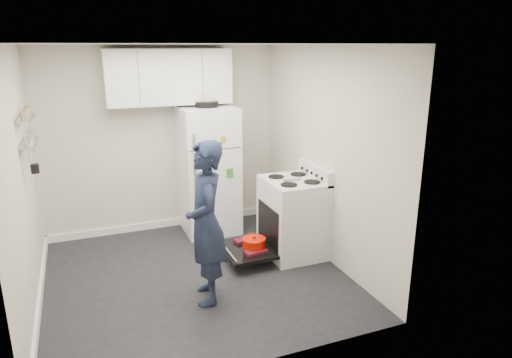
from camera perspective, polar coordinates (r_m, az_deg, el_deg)
name	(u,v)px	position (r m, az deg, el deg)	size (l,w,h in m)	color
room	(188,172)	(4.84, -8.51, 0.83)	(3.21, 3.21, 2.51)	black
electric_range	(292,218)	(5.60, 4.52, -4.85)	(0.66, 0.76, 1.10)	silver
open_oven_door	(250,247)	(5.48, -0.78, -8.50)	(0.55, 0.70, 0.22)	black
refrigerator	(209,170)	(6.20, -5.92, 1.12)	(0.72, 0.74, 1.79)	white
upper_cabinets	(169,77)	(6.08, -10.83, 12.42)	(1.60, 0.33, 0.70)	silver
wall_shelf_rack	(28,130)	(5.09, -26.60, 5.46)	(0.14, 0.60, 0.61)	#B2B2B7
person	(206,223)	(4.49, -6.26, -5.51)	(0.60, 0.39, 1.64)	#192038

